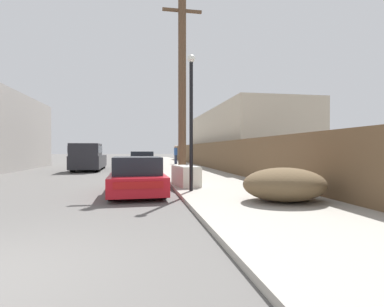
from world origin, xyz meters
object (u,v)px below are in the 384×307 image
at_px(discarded_fridge, 186,176).
at_px(pickup_truck, 88,157).
at_px(street_lamp, 191,112).
at_px(brush_pile, 284,184).
at_px(car_parked_mid, 143,162).
at_px(parked_sports_car_red, 137,177).
at_px(pedestrian, 176,154).
at_px(utility_pole, 182,84).

distance_m(discarded_fridge, pickup_truck, 12.25).
relative_size(pickup_truck, street_lamp, 1.30).
relative_size(street_lamp, brush_pile, 2.05).
xyz_separation_m(car_parked_mid, pickup_truck, (-3.84, 0.47, 0.31)).
bearing_deg(street_lamp, parked_sports_car_red, 166.58).
height_order(street_lamp, pedestrian, street_lamp).
bearing_deg(pickup_truck, car_parked_mid, 171.80).
xyz_separation_m(brush_pile, pedestrian, (-0.31, 21.30, 0.49)).
relative_size(car_parked_mid, utility_pole, 0.50).
bearing_deg(pedestrian, street_lamp, -95.41).
xyz_separation_m(parked_sports_car_red, pickup_truck, (-3.51, 12.12, 0.38)).
relative_size(parked_sports_car_red, street_lamp, 0.92).
xyz_separation_m(discarded_fridge, street_lamp, (-0.06, -1.55, 2.27)).
distance_m(parked_sports_car_red, pedestrian, 18.77).
bearing_deg(pedestrian, car_parked_mid, -115.64).
bearing_deg(car_parked_mid, parked_sports_car_red, -89.68).
bearing_deg(brush_pile, street_lamp, 130.42).
xyz_separation_m(pickup_truck, utility_pole, (5.53, -8.85, 3.53)).
height_order(parked_sports_car_red, brush_pile, parked_sports_car_red).
bearing_deg(discarded_fridge, car_parked_mid, 90.52).
xyz_separation_m(parked_sports_car_red, car_parked_mid, (0.33, 11.65, 0.08)).
relative_size(parked_sports_car_red, car_parked_mid, 0.98).
height_order(utility_pole, pedestrian, utility_pole).
xyz_separation_m(discarded_fridge, pickup_truck, (-5.36, 11.00, 0.46)).
xyz_separation_m(parked_sports_car_red, brush_pile, (3.88, -2.88, -0.00)).
bearing_deg(parked_sports_car_red, street_lamp, -15.09).
distance_m(parked_sports_car_red, car_parked_mid, 11.66).
relative_size(car_parked_mid, street_lamp, 0.94).
height_order(utility_pole, brush_pile, utility_pole).
xyz_separation_m(discarded_fridge, car_parked_mid, (-1.52, 10.53, 0.15)).
bearing_deg(street_lamp, discarded_fridge, 87.87).
xyz_separation_m(parked_sports_car_red, pedestrian, (3.58, 18.42, 0.49)).
relative_size(discarded_fridge, street_lamp, 0.40).
bearing_deg(parked_sports_car_red, pickup_truck, 104.48).
height_order(car_parked_mid, brush_pile, car_parked_mid).
bearing_deg(pickup_truck, utility_pole, 120.80).
bearing_deg(parked_sports_car_red, utility_pole, 56.62).
xyz_separation_m(car_parked_mid, utility_pole, (1.69, -8.38, 3.83)).
distance_m(discarded_fridge, utility_pole, 4.53).
distance_m(street_lamp, pedestrian, 19.01).
height_order(discarded_fridge, utility_pole, utility_pole).
xyz_separation_m(parked_sports_car_red, utility_pole, (2.02, 3.27, 3.91)).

